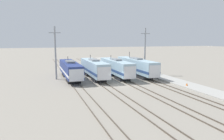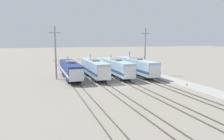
% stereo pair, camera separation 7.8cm
% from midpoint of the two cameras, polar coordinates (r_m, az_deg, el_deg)
% --- Properties ---
extents(ground_plane, '(400.00, 400.00, 0.00)m').
position_cam_midpoint_polar(ground_plane, '(41.90, 1.67, -3.96)').
color(ground_plane, gray).
extents(rail_pair_far_left, '(1.50, 120.00, 0.15)m').
position_cam_midpoint_polar(rail_pair_far_left, '(39.93, -8.93, -4.54)').
color(rail_pair_far_left, '#4C4238').
rests_on(rail_pair_far_left, ground_plane).
extents(rail_pair_center_left, '(1.51, 120.00, 0.15)m').
position_cam_midpoint_polar(rail_pair_center_left, '(41.08, -1.74, -4.09)').
color(rail_pair_center_left, '#4C4238').
rests_on(rail_pair_center_left, ground_plane).
extents(rail_pair_center_right, '(1.51, 120.00, 0.15)m').
position_cam_midpoint_polar(rail_pair_center_right, '(42.84, 4.95, -3.61)').
color(rail_pair_center_right, '#4C4238').
rests_on(rail_pair_center_right, ground_plane).
extents(rail_pair_far_right, '(1.50, 120.00, 0.15)m').
position_cam_midpoint_polar(rail_pair_far_right, '(45.13, 11.02, -3.14)').
color(rail_pair_far_right, '#4C4238').
rests_on(rail_pair_far_right, ground_plane).
extents(locomotive_far_left, '(3.04, 17.19, 4.71)m').
position_cam_midpoint_polar(locomotive_far_left, '(48.70, -10.83, 0.06)').
color(locomotive_far_left, black).
rests_on(locomotive_far_left, ground_plane).
extents(locomotive_center_left, '(2.95, 16.30, 5.05)m').
position_cam_midpoint_polar(locomotive_center_left, '(48.81, -4.64, 0.36)').
color(locomotive_center_left, '#232326').
rests_on(locomotive_center_left, ground_plane).
extents(locomotive_center_right, '(2.78, 16.77, 4.87)m').
position_cam_midpoint_polar(locomotive_center_right, '(50.19, 1.16, 0.57)').
color(locomotive_center_right, '#232326').
rests_on(locomotive_center_right, ground_plane).
extents(locomotive_far_right, '(2.76, 18.23, 5.53)m').
position_cam_midpoint_polar(locomotive_far_right, '(52.40, 6.42, 0.89)').
color(locomotive_far_right, '#232326').
rests_on(locomotive_far_right, ground_plane).
extents(catenary_tower_left, '(2.47, 0.36, 11.45)m').
position_cam_midpoint_polar(catenary_tower_left, '(48.70, -14.61, 4.48)').
color(catenary_tower_left, gray).
rests_on(catenary_tower_left, ground_plane).
extents(catenary_tower_right, '(2.47, 0.36, 11.45)m').
position_cam_midpoint_polar(catenary_tower_right, '(54.54, 8.56, 5.00)').
color(catenary_tower_right, gray).
rests_on(catenary_tower_right, ground_plane).
extents(platform, '(4.00, 120.00, 0.27)m').
position_cam_midpoint_polar(platform, '(47.44, 15.71, -2.68)').
color(platform, '#A8A59E').
rests_on(platform, ground_plane).
extents(traffic_cone, '(0.36, 0.36, 0.52)m').
position_cam_midpoint_polar(traffic_cone, '(42.39, 18.92, -3.52)').
color(traffic_cone, orange).
rests_on(traffic_cone, platform).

